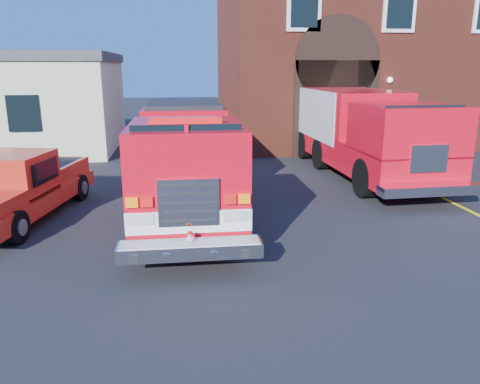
{
  "coord_description": "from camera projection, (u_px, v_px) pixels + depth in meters",
  "views": [
    {
      "loc": [
        -1.27,
        -10.2,
        3.75
      ],
      "look_at": [
        0.0,
        -1.2,
        1.3
      ],
      "focal_mm": 35.0,
      "sensor_mm": 36.0,
      "label": 1
    }
  ],
  "objects": [
    {
      "name": "ground",
      "position": [
        233.0,
        233.0,
        10.9
      ],
      "size": [
        100.0,
        100.0,
        0.0
      ],
      "primitive_type": "plane",
      "color": "black",
      "rests_on": "ground"
    },
    {
      "name": "parking_stripe_near",
      "position": [
        465.0,
        208.0,
        12.74
      ],
      "size": [
        0.12,
        3.0,
        0.01
      ],
      "primitive_type": "cube",
      "color": "yellow",
      "rests_on": "ground"
    },
    {
      "name": "parking_stripe_mid",
      "position": [
        411.0,
        182.0,
        15.6
      ],
      "size": [
        0.12,
        3.0,
        0.01
      ],
      "primitive_type": "cube",
      "color": "yellow",
      "rests_on": "ground"
    },
    {
      "name": "parking_stripe_far",
      "position": [
        374.0,
        164.0,
        18.47
      ],
      "size": [
        0.12,
        3.0,
        0.01
      ],
      "primitive_type": "cube",
      "color": "yellow",
      "rests_on": "ground"
    },
    {
      "name": "fire_station",
      "position": [
        370.0,
        56.0,
        24.38
      ],
      "size": [
        15.2,
        10.2,
        8.45
      ],
      "color": "maroon",
      "rests_on": "ground"
    },
    {
      "name": "side_building",
      "position": [
        4.0,
        101.0,
        21.54
      ],
      "size": [
        10.2,
        8.2,
        4.35
      ],
      "color": "beige",
      "rests_on": "ground"
    },
    {
      "name": "fire_engine",
      "position": [
        186.0,
        156.0,
        12.52
      ],
      "size": [
        2.63,
        8.95,
        2.75
      ],
      "color": "black",
      "rests_on": "ground"
    },
    {
      "name": "pickup_truck",
      "position": [
        18.0,
        187.0,
        11.72
      ],
      "size": [
        2.94,
        5.54,
        1.72
      ],
      "color": "black",
      "rests_on": "ground"
    },
    {
      "name": "secondary_truck",
      "position": [
        363.0,
        130.0,
        16.51
      ],
      "size": [
        2.93,
        9.01,
        2.91
      ],
      "color": "black",
      "rests_on": "ground"
    }
  ]
}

